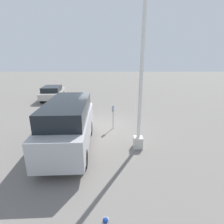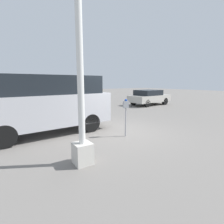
# 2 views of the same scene
# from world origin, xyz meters

# --- Properties ---
(ground_plane) EXTENTS (80.00, 80.00, 0.00)m
(ground_plane) POSITION_xyz_m (0.00, 0.00, 0.00)
(ground_plane) COLOR slate
(parking_meter_near) EXTENTS (0.22, 0.15, 1.44)m
(parking_meter_near) POSITION_xyz_m (0.11, 0.56, 1.06)
(parking_meter_near) COLOR #9E9EA3
(parking_meter_near) RESTS_ON ground
(lamp_post) EXTENTS (0.44, 0.44, 6.62)m
(lamp_post) POSITION_xyz_m (2.43, 1.76, 2.24)
(lamp_post) COLOR beige
(lamp_post) RESTS_ON ground
(parked_van) EXTENTS (5.12, 2.19, 2.32)m
(parked_van) POSITION_xyz_m (2.49, -1.53, 1.26)
(parked_van) COLOR #B2B2B7
(parked_van) RESTS_ON ground
(car_distant) EXTENTS (4.12, 2.12, 1.36)m
(car_distant) POSITION_xyz_m (-7.38, -5.59, 0.73)
(car_distant) COLOR #B7B2A8
(car_distant) RESTS_ON ground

